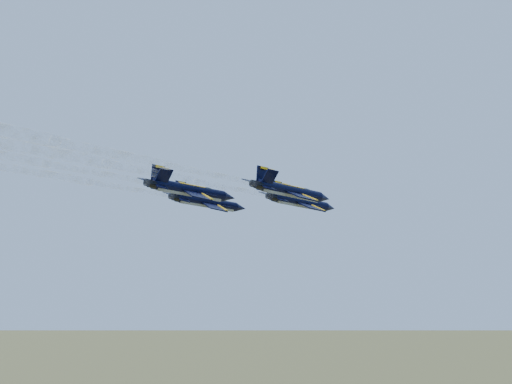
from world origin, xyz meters
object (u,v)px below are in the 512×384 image
Objects in this scene: jet_lead at (302,202)px; jet_left at (208,202)px; jet_slot at (191,190)px; jet_right at (291,191)px.

jet_lead is 1.00× the size of jet_left.
jet_slot is at bearing -46.91° from jet_left.
jet_lead is at bearing 89.23° from jet_slot.
jet_lead and jet_slot have the same top height.
jet_left is at bearing -132.55° from jet_lead.
jet_left and jet_right have the same top height.
jet_left is 16.22m from jet_slot.
jet_left is at bearing -178.24° from jet_right.
jet_left and jet_slot have the same top height.
jet_lead is 15.00m from jet_right.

